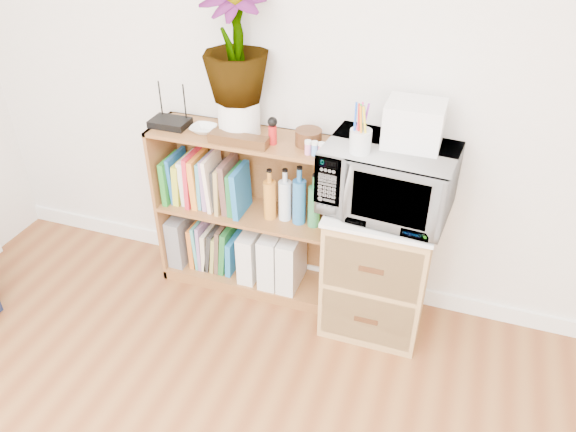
% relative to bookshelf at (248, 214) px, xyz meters
% --- Properties ---
extents(skirting_board, '(4.00, 0.02, 0.10)m').
position_rel_bookshelf_xyz_m(skirting_board, '(0.35, 0.14, -0.42)').
color(skirting_board, white).
rests_on(skirting_board, ground).
extents(bookshelf, '(1.00, 0.30, 0.95)m').
position_rel_bookshelf_xyz_m(bookshelf, '(0.00, 0.00, 0.00)').
color(bookshelf, brown).
rests_on(bookshelf, ground).
extents(wicker_unit, '(0.50, 0.45, 0.70)m').
position_rel_bookshelf_xyz_m(wicker_unit, '(0.75, -0.08, -0.12)').
color(wicker_unit, '#9E7542').
rests_on(wicker_unit, ground).
extents(microwave, '(0.62, 0.45, 0.32)m').
position_rel_bookshelf_xyz_m(microwave, '(0.75, -0.08, 0.41)').
color(microwave, silver).
rests_on(microwave, wicker_unit).
extents(pen_cup, '(0.10, 0.10, 0.10)m').
position_rel_bookshelf_xyz_m(pen_cup, '(0.63, -0.17, 0.62)').
color(pen_cup, silver).
rests_on(pen_cup, microwave).
extents(small_appliance, '(0.25, 0.21, 0.20)m').
position_rel_bookshelf_xyz_m(small_appliance, '(0.83, -0.02, 0.67)').
color(small_appliance, silver).
rests_on(small_appliance, microwave).
extents(router, '(0.20, 0.13, 0.04)m').
position_rel_bookshelf_xyz_m(router, '(-0.41, -0.02, 0.49)').
color(router, black).
rests_on(router, bookshelf).
extents(white_bowl, '(0.13, 0.13, 0.03)m').
position_rel_bookshelf_xyz_m(white_bowl, '(-0.21, -0.03, 0.49)').
color(white_bowl, silver).
rests_on(white_bowl, bookshelf).
extents(plant_pot, '(0.21, 0.21, 0.18)m').
position_rel_bookshelf_xyz_m(plant_pot, '(-0.03, 0.02, 0.56)').
color(plant_pot, white).
rests_on(plant_pot, bookshelf).
extents(potted_plant, '(0.32, 0.32, 0.57)m').
position_rel_bookshelf_xyz_m(potted_plant, '(-0.03, 0.02, 0.94)').
color(potted_plant, '#327E3A').
rests_on(potted_plant, plant_pot).
extents(trinket_box, '(0.30, 0.07, 0.05)m').
position_rel_bookshelf_xyz_m(trinket_box, '(0.02, -0.10, 0.50)').
color(trinket_box, '#3B2510').
rests_on(trinket_box, bookshelf).
extents(kokeshi_doll, '(0.04, 0.04, 0.09)m').
position_rel_bookshelf_xyz_m(kokeshi_doll, '(0.17, -0.04, 0.52)').
color(kokeshi_doll, '#B21516').
rests_on(kokeshi_doll, bookshelf).
extents(wooden_bowl, '(0.13, 0.13, 0.08)m').
position_rel_bookshelf_xyz_m(wooden_bowl, '(0.34, 0.01, 0.51)').
color(wooden_bowl, '#3A2310').
rests_on(wooden_bowl, bookshelf).
extents(paint_jars, '(0.11, 0.04, 0.05)m').
position_rel_bookshelf_xyz_m(paint_jars, '(0.40, -0.09, 0.50)').
color(paint_jars, pink).
rests_on(paint_jars, bookshelf).
extents(file_box, '(0.09, 0.24, 0.31)m').
position_rel_bookshelf_xyz_m(file_box, '(-0.43, 0.00, -0.25)').
color(file_box, slate).
rests_on(file_box, bookshelf).
extents(magazine_holder_left, '(0.09, 0.24, 0.30)m').
position_rel_bookshelf_xyz_m(magazine_holder_left, '(0.02, -0.01, -0.26)').
color(magazine_holder_left, silver).
rests_on(magazine_holder_left, bookshelf).
extents(magazine_holder_mid, '(0.10, 0.26, 0.32)m').
position_rel_bookshelf_xyz_m(magazine_holder_mid, '(0.15, -0.01, -0.24)').
color(magazine_holder_mid, silver).
rests_on(magazine_holder_mid, bookshelf).
extents(magazine_holder_right, '(0.10, 0.26, 0.32)m').
position_rel_bookshelf_xyz_m(magazine_holder_right, '(0.26, -0.01, -0.24)').
color(magazine_holder_right, silver).
rests_on(magazine_holder_right, bookshelf).
extents(cookbooks, '(0.46, 0.20, 0.31)m').
position_rel_bookshelf_xyz_m(cookbooks, '(-0.23, 0.00, 0.16)').
color(cookbooks, '#207A24').
rests_on(cookbooks, bookshelf).
extents(liquor_bottles, '(0.38, 0.07, 0.32)m').
position_rel_bookshelf_xyz_m(liquor_bottles, '(0.29, 0.00, 0.17)').
color(liquor_bottles, '#C77825').
rests_on(liquor_bottles, bookshelf).
extents(lower_books, '(0.27, 0.19, 0.30)m').
position_rel_bookshelf_xyz_m(lower_books, '(-0.22, 0.00, -0.27)').
color(lower_books, '#BF6221').
rests_on(lower_books, bookshelf).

